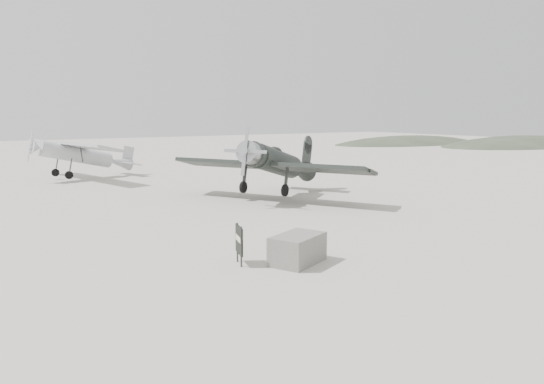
# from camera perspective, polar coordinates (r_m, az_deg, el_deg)

# --- Properties ---
(ground) EXTENTS (160.00, 160.00, 0.00)m
(ground) POSITION_cam_1_polar(r_m,az_deg,el_deg) (19.24, 0.92, -5.09)
(ground) COLOR #A69F93
(ground) RESTS_ON ground
(hill_east_north) EXTENTS (36.00, 18.00, 6.00)m
(hill_east_north) POSITION_cam_1_polar(r_m,az_deg,el_deg) (82.91, 25.37, 4.57)
(hill_east_north) COLOR #333B2B
(hill_east_north) RESTS_ON ground
(hill_northeast) EXTENTS (32.00, 16.00, 5.20)m
(hill_northeast) POSITION_cam_1_polar(r_m,az_deg,el_deg) (82.18, 14.50, 5.09)
(hill_northeast) COLOR #333B2B
(hill_northeast) RESTS_ON ground
(lowwing_monoplane) EXTENTS (8.56, 10.37, 3.52)m
(lowwing_monoplane) POSITION_cam_1_polar(r_m,az_deg,el_deg) (28.31, 0.75, 3.12)
(lowwing_monoplane) COLOR black
(lowwing_monoplane) RESTS_ON ground
(highwing_monoplane) EXTENTS (7.55, 10.56, 2.98)m
(highwing_monoplane) POSITION_cam_1_polar(r_m,az_deg,el_deg) (38.72, -19.91, 4.07)
(highwing_monoplane) COLOR #B0B3B5
(highwing_monoplane) RESTS_ON ground
(equipment_block) EXTENTS (2.05, 1.72, 0.88)m
(equipment_block) POSITION_cam_1_polar(r_m,az_deg,el_deg) (16.15, 2.76, -6.14)
(equipment_block) COLOR #61605A
(equipment_block) RESTS_ON ground
(sign_board) EXTENTS (0.31, 0.82, 1.22)m
(sign_board) POSITION_cam_1_polar(r_m,az_deg,el_deg) (15.96, -3.55, -5.25)
(sign_board) COLOR #333333
(sign_board) RESTS_ON ground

